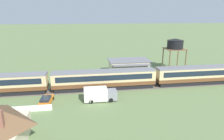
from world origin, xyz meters
TOP-DOWN VIEW (x-y plane):
  - ground_plane at (0.00, 0.00)m, footprint 600.00×600.00m
  - passenger_train at (-20.43, -0.98)m, footprint 109.18×2.90m
  - railway_track at (-26.19, -0.98)m, footprint 153.33×3.60m
  - station_building at (-13.12, 9.42)m, footprint 10.54×7.28m
  - water_tower at (-0.09, 10.53)m, footprint 5.03×5.03m
  - parked_car_orange_2 at (-31.59, -6.64)m, footprint 2.38×4.80m
  - delivery_truck_grey at (-22.29, -6.82)m, footprint 5.88×2.15m

SIDE VIEW (x-z plane):
  - ground_plane at x=0.00m, z-range 0.00..0.00m
  - railway_track at x=-26.19m, z-range -0.01..0.03m
  - parked_car_orange_2 at x=-31.59m, z-range -0.02..1.19m
  - delivery_truck_grey at x=-22.29m, z-range 0.02..2.49m
  - station_building at x=-13.12m, z-range 0.03..3.70m
  - passenger_train at x=-20.43m, z-range 0.22..4.21m
  - water_tower at x=-0.09m, z-range 2.79..11.59m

